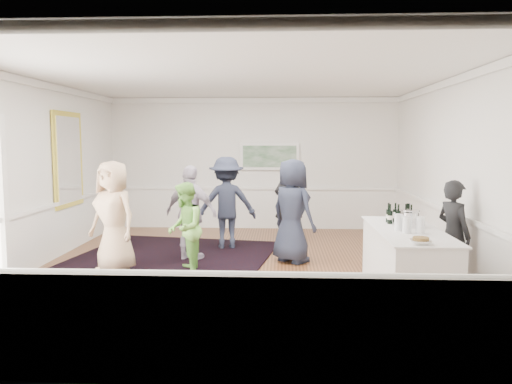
{
  "coord_description": "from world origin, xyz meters",
  "views": [
    {
      "loc": [
        0.68,
        -8.2,
        2.18
      ],
      "look_at": [
        0.26,
        0.2,
        1.3
      ],
      "focal_mm": 35.0,
      "sensor_mm": 36.0,
      "label": 1
    }
  ],
  "objects_px": {
    "guest_navy": "(292,211)",
    "nut_bowl": "(421,241)",
    "guest_dark_a": "(227,203)",
    "bartender": "(453,235)",
    "ice_bucket": "(410,219)",
    "serving_table": "(406,263)",
    "guest_lilac": "(191,213)",
    "guest_dark_b": "(289,204)",
    "guest_tan": "(113,217)",
    "guest_green": "(185,228)"
  },
  "relations": [
    {
      "from": "guest_navy",
      "to": "nut_bowl",
      "type": "xyz_separation_m",
      "value": [
        1.46,
        -2.87,
        0.06
      ]
    },
    {
      "from": "guest_dark_a",
      "to": "guest_navy",
      "type": "relative_size",
      "value": 1.0
    },
    {
      "from": "bartender",
      "to": "guest_dark_a",
      "type": "height_order",
      "value": "guest_dark_a"
    },
    {
      "from": "ice_bucket",
      "to": "nut_bowl",
      "type": "relative_size",
      "value": 1.0
    },
    {
      "from": "serving_table",
      "to": "guest_dark_a",
      "type": "height_order",
      "value": "guest_dark_a"
    },
    {
      "from": "serving_table",
      "to": "bartender",
      "type": "distance_m",
      "value": 0.92
    },
    {
      "from": "guest_lilac",
      "to": "guest_dark_a",
      "type": "height_order",
      "value": "guest_dark_a"
    },
    {
      "from": "guest_lilac",
      "to": "nut_bowl",
      "type": "bearing_deg",
      "value": 158.11
    },
    {
      "from": "guest_dark_a",
      "to": "guest_dark_b",
      "type": "bearing_deg",
      "value": -160.85
    },
    {
      "from": "guest_tan",
      "to": "guest_navy",
      "type": "relative_size",
      "value": 1.0
    },
    {
      "from": "guest_tan",
      "to": "guest_dark_b",
      "type": "height_order",
      "value": "guest_tan"
    },
    {
      "from": "guest_green",
      "to": "guest_lilac",
      "type": "relative_size",
      "value": 0.87
    },
    {
      "from": "bartender",
      "to": "guest_tan",
      "type": "distance_m",
      "value": 5.31
    },
    {
      "from": "serving_table",
      "to": "guest_green",
      "type": "height_order",
      "value": "guest_green"
    },
    {
      "from": "serving_table",
      "to": "guest_green",
      "type": "distance_m",
      "value": 3.49
    },
    {
      "from": "serving_table",
      "to": "ice_bucket",
      "type": "distance_m",
      "value": 0.62
    },
    {
      "from": "guest_dark_a",
      "to": "guest_green",
      "type": "bearing_deg",
      "value": 65.86
    },
    {
      "from": "nut_bowl",
      "to": "ice_bucket",
      "type": "bearing_deg",
      "value": 81.8
    },
    {
      "from": "guest_green",
      "to": "guest_dark_b",
      "type": "relative_size",
      "value": 0.91
    },
    {
      "from": "serving_table",
      "to": "guest_lilac",
      "type": "bearing_deg",
      "value": 150.17
    },
    {
      "from": "guest_lilac",
      "to": "nut_bowl",
      "type": "height_order",
      "value": "guest_lilac"
    },
    {
      "from": "guest_tan",
      "to": "ice_bucket",
      "type": "distance_m",
      "value": 4.67
    },
    {
      "from": "guest_navy",
      "to": "ice_bucket",
      "type": "relative_size",
      "value": 7.1
    },
    {
      "from": "bartender",
      "to": "guest_dark_a",
      "type": "bearing_deg",
      "value": 28.38
    },
    {
      "from": "serving_table",
      "to": "guest_tan",
      "type": "bearing_deg",
      "value": 166.65
    },
    {
      "from": "guest_tan",
      "to": "guest_green",
      "type": "distance_m",
      "value": 1.2
    },
    {
      "from": "bartender",
      "to": "ice_bucket",
      "type": "height_order",
      "value": "bartender"
    },
    {
      "from": "bartender",
      "to": "ice_bucket",
      "type": "bearing_deg",
      "value": 81.37
    },
    {
      "from": "bartender",
      "to": "nut_bowl",
      "type": "bearing_deg",
      "value": 122.01
    },
    {
      "from": "guest_lilac",
      "to": "nut_bowl",
      "type": "xyz_separation_m",
      "value": [
        3.29,
        -2.91,
        0.12
      ]
    },
    {
      "from": "guest_tan",
      "to": "guest_green",
      "type": "relative_size",
      "value": 1.23
    },
    {
      "from": "ice_bucket",
      "to": "nut_bowl",
      "type": "xyz_separation_m",
      "value": [
        -0.17,
        -1.15,
        -0.08
      ]
    },
    {
      "from": "guest_dark_b",
      "to": "guest_green",
      "type": "bearing_deg",
      "value": 59.18
    },
    {
      "from": "guest_navy",
      "to": "nut_bowl",
      "type": "bearing_deg",
      "value": 159.61
    },
    {
      "from": "ice_bucket",
      "to": "guest_green",
      "type": "bearing_deg",
      "value": 165.82
    },
    {
      "from": "guest_dark_a",
      "to": "ice_bucket",
      "type": "distance_m",
      "value": 4.04
    },
    {
      "from": "guest_navy",
      "to": "bartender",
      "type": "bearing_deg",
      "value": -170.39
    },
    {
      "from": "guest_tan",
      "to": "guest_lilac",
      "type": "xyz_separation_m",
      "value": [
        1.13,
        0.86,
        -0.06
      ]
    },
    {
      "from": "guest_green",
      "to": "nut_bowl",
      "type": "relative_size",
      "value": 5.78
    },
    {
      "from": "serving_table",
      "to": "guest_tan",
      "type": "distance_m",
      "value": 4.65
    },
    {
      "from": "guest_navy",
      "to": "serving_table",
      "type": "bearing_deg",
      "value": 171.82
    },
    {
      "from": "guest_green",
      "to": "guest_dark_a",
      "type": "relative_size",
      "value": 0.81
    },
    {
      "from": "guest_navy",
      "to": "ice_bucket",
      "type": "distance_m",
      "value": 2.37
    },
    {
      "from": "guest_navy",
      "to": "nut_bowl",
      "type": "relative_size",
      "value": 7.12
    },
    {
      "from": "guest_dark_a",
      "to": "guest_navy",
      "type": "xyz_separation_m",
      "value": [
        1.29,
        -1.07,
        0.0
      ]
    },
    {
      "from": "serving_table",
      "to": "guest_dark_b",
      "type": "bearing_deg",
      "value": 113.37
    },
    {
      "from": "guest_lilac",
      "to": "guest_dark_a",
      "type": "bearing_deg",
      "value": -97.42
    },
    {
      "from": "guest_dark_b",
      "to": "guest_navy",
      "type": "distance_m",
      "value": 1.79
    },
    {
      "from": "bartender",
      "to": "ice_bucket",
      "type": "xyz_separation_m",
      "value": [
        -0.68,
        -0.22,
        0.26
      ]
    },
    {
      "from": "guest_green",
      "to": "nut_bowl",
      "type": "xyz_separation_m",
      "value": [
        3.23,
        -2.01,
        0.24
      ]
    }
  ]
}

